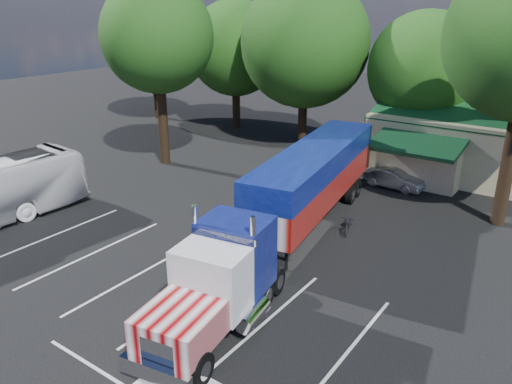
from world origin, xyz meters
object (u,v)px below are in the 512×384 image
Objects in this scene: woman at (232,227)px; silver_sedan at (394,179)px; semi_truck at (296,196)px; bicycle at (348,223)px.

silver_sedan is at bearing -50.62° from woman.
bicycle is at bearing 47.80° from semi_truck.
woman is at bearing 166.73° from silver_sedan.
woman is (-2.25, -2.01, -1.50)m from semi_truck.
woman is 12.55m from silver_sedan.
semi_truck is 11.04× the size of woman.
silver_sedan is at bearing 75.03° from bicycle.
bicycle is 0.50× the size of silver_sedan.
semi_truck is at bearing -141.57° from bicycle.
semi_truck reaches higher than woman.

